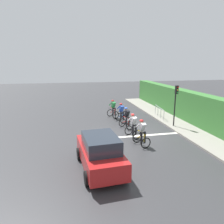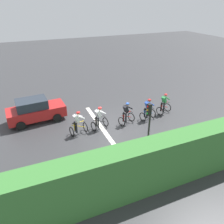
% 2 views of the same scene
% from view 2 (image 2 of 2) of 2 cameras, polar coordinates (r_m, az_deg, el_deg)
% --- Properties ---
extents(ground_plane, '(80.00, 80.00, 0.00)m').
position_cam_2_polar(ground_plane, '(15.89, 0.03, -3.55)').
color(ground_plane, '#333335').
extents(sidewalk_kerb, '(2.80, 23.01, 0.12)m').
position_cam_2_polar(sidewalk_kerb, '(13.37, 16.52, -11.32)').
color(sidewalk_kerb, gray).
rests_on(sidewalk_kerb, ground).
extents(stone_wall_low, '(0.44, 23.01, 0.47)m').
position_cam_2_polar(stone_wall_low, '(12.76, 19.14, -12.91)').
color(stone_wall_low, tan).
rests_on(stone_wall_low, ground).
extents(hedge_wall, '(1.10, 23.01, 2.61)m').
position_cam_2_polar(hedge_wall, '(11.96, 20.85, -9.76)').
color(hedge_wall, '#387533').
rests_on(hedge_wall, ground).
extents(road_marking_stop_line, '(7.00, 0.30, 0.01)m').
position_cam_2_polar(road_marking_stop_line, '(15.64, -2.67, -4.11)').
color(road_marking_stop_line, silver).
rests_on(road_marking_stop_line, ground).
extents(cyclist_lead, '(1.00, 1.24, 1.66)m').
position_cam_2_polar(cyclist_lead, '(17.70, 13.37, 1.99)').
color(cyclist_lead, black).
rests_on(cyclist_lead, ground).
extents(cyclist_second, '(0.88, 1.19, 1.66)m').
position_cam_2_polar(cyclist_second, '(16.56, 9.28, 0.56)').
color(cyclist_second, black).
rests_on(cyclist_second, ground).
extents(cyclist_mid, '(1.01, 1.25, 1.66)m').
position_cam_2_polar(cyclist_mid, '(15.79, 3.74, -0.51)').
color(cyclist_mid, black).
rests_on(cyclist_mid, ground).
extents(cyclist_fourth, '(0.94, 1.22, 1.66)m').
position_cam_2_polar(cyclist_fourth, '(15.17, -3.39, -1.74)').
color(cyclist_fourth, black).
rests_on(cyclist_fourth, ground).
extents(cyclist_trailing, '(0.89, 1.20, 1.66)m').
position_cam_2_polar(cyclist_trailing, '(14.74, -8.93, -2.99)').
color(cyclist_trailing, black).
rests_on(cyclist_trailing, ground).
extents(car_red, '(2.11, 4.21, 1.76)m').
position_cam_2_polar(car_red, '(17.07, -19.31, 0.44)').
color(car_red, '#B21E1E').
rests_on(car_red, ground).
extents(traffic_light_near_crossing, '(0.22, 0.31, 3.34)m').
position_cam_2_polar(traffic_light_near_crossing, '(12.01, 9.50, -2.71)').
color(traffic_light_near_crossing, black).
rests_on(traffic_light_near_crossing, ground).
extents(pedestrian_railing_kerbside, '(0.35, 2.58, 1.03)m').
position_cam_2_polar(pedestrian_railing_kerbside, '(14.33, 19.17, -5.51)').
color(pedestrian_railing_kerbside, '#999EA3').
rests_on(pedestrian_railing_kerbside, ground).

